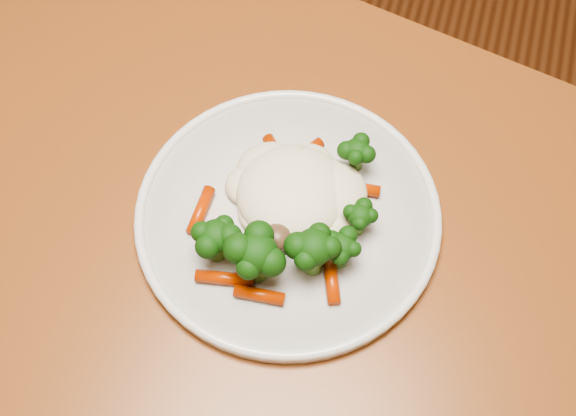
% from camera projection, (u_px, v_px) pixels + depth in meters
% --- Properties ---
extents(dining_table, '(1.23, 0.96, 0.75)m').
position_uv_depth(dining_table, '(316.00, 350.00, 0.75)').
color(dining_table, brown).
rests_on(dining_table, ground).
extents(plate, '(0.29, 0.29, 0.01)m').
position_uv_depth(plate, '(288.00, 215.00, 0.70)').
color(plate, silver).
rests_on(plate, dining_table).
extents(meal, '(0.17, 0.19, 0.05)m').
position_uv_depth(meal, '(292.00, 212.00, 0.66)').
color(meal, '#F5E9C4').
rests_on(meal, plate).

